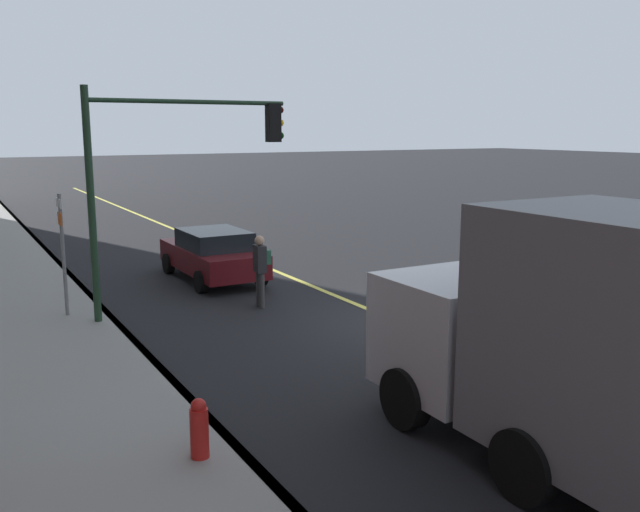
# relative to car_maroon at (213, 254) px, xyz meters

# --- Properties ---
(ground) EXTENTS (200.00, 200.00, 0.00)m
(ground) POSITION_rel_car_maroon_xyz_m (-6.16, -2.05, -0.75)
(ground) COLOR black
(sidewalk_slab) EXTENTS (80.00, 3.74, 0.15)m
(sidewalk_slab) POSITION_rel_car_maroon_xyz_m (-6.16, 5.37, -0.68)
(sidewalk_slab) COLOR gray
(sidewalk_slab) RESTS_ON ground
(curb_edge) EXTENTS (80.00, 0.16, 0.15)m
(curb_edge) POSITION_rel_car_maroon_xyz_m (-6.16, 3.58, -0.68)
(curb_edge) COLOR slate
(curb_edge) RESTS_ON ground
(lane_stripe_center) EXTENTS (80.00, 0.16, 0.01)m
(lane_stripe_center) POSITION_rel_car_maroon_xyz_m (-6.16, -2.05, -0.75)
(lane_stripe_center) COLOR #D8CC4C
(lane_stripe_center) RESTS_ON ground
(car_maroon) EXTENTS (4.33, 1.95, 1.45)m
(car_maroon) POSITION_rel_car_maroon_xyz_m (0.00, 0.00, 0.00)
(car_maroon) COLOR #591116
(car_maroon) RESTS_ON ground
(truck_gray) EXTENTS (6.84, 2.54, 3.38)m
(truck_gray) POSITION_rel_car_maroon_xyz_m (-13.50, -0.01, 1.00)
(truck_gray) COLOR silver
(truck_gray) RESTS_ON ground
(pedestrian_with_backpack) EXTENTS (0.44, 0.39, 1.76)m
(pedestrian_with_backpack) POSITION_rel_car_maroon_xyz_m (-3.46, 0.08, 0.28)
(pedestrian_with_backpack) COLOR #383838
(pedestrian_with_backpack) RESTS_ON ground
(traffic_light_mast) EXTENTS (0.28, 4.63, 5.16)m
(traffic_light_mast) POSITION_rel_car_maroon_xyz_m (-3.31, 2.04, 2.84)
(traffic_light_mast) COLOR #1E3823
(traffic_light_mast) RESTS_ON ground
(street_sign_post) EXTENTS (0.60, 0.08, 2.88)m
(street_sign_post) POSITION_rel_car_maroon_xyz_m (-2.46, 4.41, 0.94)
(street_sign_post) COLOR slate
(street_sign_post) RESTS_ON ground
(fire_hydrant) EXTENTS (0.24, 0.24, 0.94)m
(fire_hydrant) POSITION_rel_car_maroon_xyz_m (-10.37, 4.10, -0.29)
(fire_hydrant) COLOR red
(fire_hydrant) RESTS_ON ground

